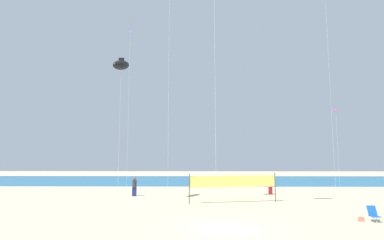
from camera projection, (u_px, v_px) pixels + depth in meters
name	position (u px, v px, depth m)	size (l,w,h in m)	color
ground_plane	(225.00, 228.00, 16.16)	(120.00, 120.00, 0.00)	beige
ocean_band	(206.00, 180.00, 47.96)	(120.00, 20.00, 0.01)	#1E6B99
beachgoer_coral_shirt	(270.00, 186.00, 30.37)	(0.37, 0.37, 1.63)	maroon
beachgoer_charcoal_shirt	(134.00, 186.00, 29.19)	(0.41, 0.41, 1.79)	navy
folding_beach_chair	(373.00, 213.00, 17.83)	(0.52, 0.65, 0.89)	#1959B2
volleyball_net	(233.00, 183.00, 25.03)	(7.25, 1.55, 2.40)	#4C4C51
beach_handbag	(361.00, 219.00, 17.85)	(0.32, 0.16, 0.25)	#EA7260
kite_black_diamond	(326.00, 4.00, 31.68)	(0.66, 0.65, 20.24)	silver
kite_black_inflatable	(121.00, 65.00, 25.83)	(1.49, 2.59, 12.14)	silver
kite_magenta_diamond	(336.00, 111.00, 33.50)	(0.74, 0.73, 8.93)	silver
kite_violet_diamond	(130.00, 37.00, 32.47)	(0.71, 0.71, 17.12)	silver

